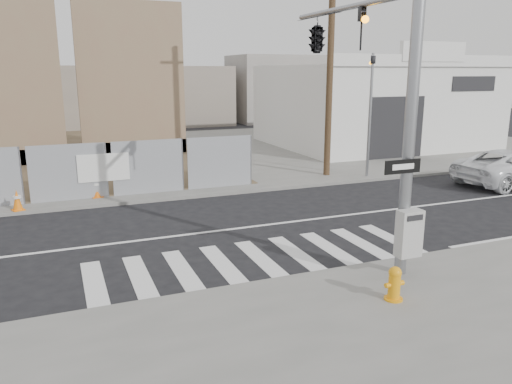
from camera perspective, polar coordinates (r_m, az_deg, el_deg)
name	(u,v)px	position (r m, az deg, el deg)	size (l,w,h in m)	color
ground	(228,230)	(14.87, -3.24, -4.33)	(100.00, 100.00, 0.00)	black
sidewalk_far	(145,156)	(28.15, -12.52, 4.07)	(50.00, 20.00, 0.12)	slate
signal_pole	(343,63)	(13.36, 9.97, 14.29)	(0.96, 5.87, 7.00)	gray
far_signal_pole	(371,98)	(21.96, 12.99, 10.42)	(0.16, 0.20, 5.60)	gray
concrete_wall_right	(132,95)	(27.81, -13.94, 10.76)	(5.50, 1.30, 8.00)	#7E614B
auto_shop	(373,105)	(32.29, 13.22, 9.65)	(12.00, 10.20, 5.95)	silver
utility_pole_right	(330,56)	(21.89, 8.50, 15.12)	(1.60, 0.28, 10.00)	#4D3924
fire_hydrant	(394,283)	(10.47, 15.54, -10.04)	(0.43, 0.37, 0.70)	orange
traffic_cone_c	(17,200)	(18.16, -25.63, -0.85)	(0.46, 0.46, 0.70)	orange
traffic_cone_d	(96,187)	(19.00, -17.77, 0.54)	(0.45, 0.45, 0.76)	#DF600B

